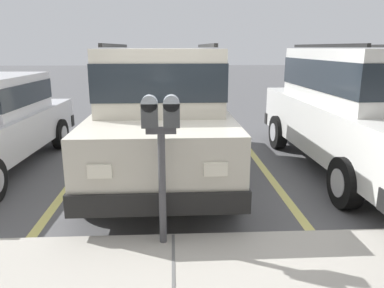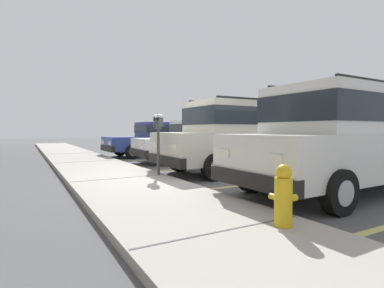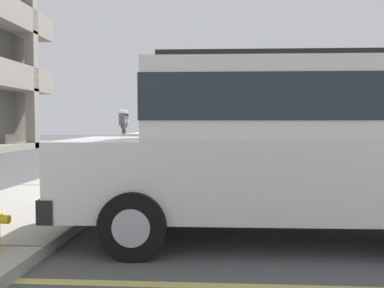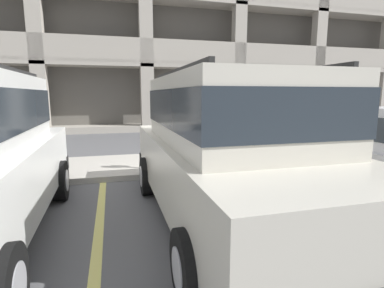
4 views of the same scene
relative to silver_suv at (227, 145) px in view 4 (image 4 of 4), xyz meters
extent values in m
cube|color=#565659|center=(-0.15, 2.19, -1.14)|extent=(80.00, 80.00, 0.10)
cube|color=#ADA89E|center=(-0.15, 3.49, -1.03)|extent=(40.00, 2.20, 0.12)
cube|color=#606060|center=(-0.15, 3.49, -0.97)|extent=(0.03, 2.16, 0.00)
cube|color=#606060|center=(3.85, 3.49, -0.97)|extent=(0.03, 2.16, 0.00)
cube|color=#DBD16B|center=(-1.68, 0.79, -1.08)|extent=(0.12, 4.80, 0.01)
cube|color=#DBD16B|center=(1.38, 0.79, -1.08)|extent=(0.12, 4.80, 0.01)
cube|color=beige|center=(0.00, 0.02, -0.36)|extent=(1.86, 4.71, 0.80)
cube|color=beige|center=(0.00, -0.03, 0.46)|extent=(1.63, 2.92, 0.84)
cube|color=#232B33|center=(0.00, -0.03, 0.48)|extent=(1.66, 2.95, 0.46)
cube|color=black|center=(-0.01, 2.33, -0.64)|extent=(1.88, 0.17, 0.24)
cube|color=silver|center=(0.56, 2.39, -0.28)|extent=(0.24, 0.03, 0.14)
cube|color=silver|center=(-0.58, 2.38, -0.28)|extent=(0.24, 0.03, 0.14)
cylinder|color=black|center=(0.89, 1.48, -0.76)|extent=(0.20, 0.66, 0.66)
cylinder|color=#B2B2B7|center=(0.89, 1.48, -0.76)|extent=(0.22, 0.36, 0.36)
cylinder|color=black|center=(-0.91, 1.47, -0.76)|extent=(0.20, 0.66, 0.66)
cylinder|color=#B2B2B7|center=(-0.91, 1.47, -0.76)|extent=(0.22, 0.36, 0.36)
cylinder|color=black|center=(0.91, -1.43, -0.76)|extent=(0.20, 0.66, 0.66)
cylinder|color=#B2B2B7|center=(0.91, -1.43, -0.76)|extent=(0.22, 0.36, 0.36)
cylinder|color=black|center=(-0.89, -1.44, -0.76)|extent=(0.20, 0.66, 0.66)
cylinder|color=#B2B2B7|center=(-0.89, -1.44, -0.76)|extent=(0.22, 0.36, 0.36)
cube|color=black|center=(0.69, -0.02, 0.92)|extent=(0.06, 2.62, 0.05)
cube|color=black|center=(-0.69, -0.03, 0.92)|extent=(0.06, 2.62, 0.05)
cube|color=black|center=(-3.25, 2.40, -0.64)|extent=(1.88, 0.19, 0.24)
cube|color=silver|center=(-2.68, 2.46, -0.28)|extent=(0.24, 0.03, 0.14)
cylinder|color=black|center=(-2.33, 1.56, -0.76)|extent=(0.21, 0.66, 0.66)
cylinder|color=#B2B2B7|center=(-2.33, 1.56, -0.76)|extent=(0.23, 0.37, 0.36)
cube|color=black|center=(-2.52, 0.05, 0.92)|extent=(0.10, 2.62, 0.05)
cube|color=black|center=(3.08, 1.95, -0.67)|extent=(1.74, 0.23, 0.24)
cube|color=silver|center=(3.60, 1.97, -0.43)|extent=(0.24, 0.04, 0.14)
cube|color=silver|center=(2.55, 2.02, -0.43)|extent=(0.24, 0.04, 0.14)
cylinder|color=black|center=(3.88, 1.12, -0.79)|extent=(0.18, 0.61, 0.60)
cylinder|color=#B2B2B7|center=(3.88, 1.12, -0.79)|extent=(0.19, 0.34, 0.33)
cylinder|color=black|center=(2.21, 1.18, -0.79)|extent=(0.18, 0.61, 0.60)
cylinder|color=#B2B2B7|center=(2.21, 1.18, -0.79)|extent=(0.19, 0.34, 0.33)
cylinder|color=#47474C|center=(-0.05, 2.54, -0.42)|extent=(0.07, 0.07, 1.10)
cube|color=#47474C|center=(-0.05, 2.54, 0.16)|extent=(0.28, 0.06, 0.06)
cube|color=#424447|center=(-0.15, 2.54, 0.30)|extent=(0.15, 0.11, 0.22)
cylinder|color=#9EA8B2|center=(-0.15, 2.54, 0.41)|extent=(0.15, 0.11, 0.15)
cube|color=#B7B293|center=(-0.15, 2.48, 0.26)|extent=(0.08, 0.01, 0.08)
cube|color=#424447|center=(0.05, 2.54, 0.30)|extent=(0.15, 0.11, 0.22)
cylinder|color=#9EA8B2|center=(0.05, 2.54, 0.41)|extent=(0.15, 0.11, 0.15)
cube|color=#B7B293|center=(0.05, 2.48, 0.26)|extent=(0.08, 0.01, 0.08)
cube|color=#5C5851|center=(0.19, 15.97, 4.91)|extent=(31.36, 8.80, 12.00)
cube|color=#A8A093|center=(0.19, 15.37, -0.94)|extent=(32.00, 10.00, 0.30)
cube|color=#A8A093|center=(0.19, 15.37, 2.06)|extent=(32.00, 10.00, 0.30)
cube|color=#A8A093|center=(0.19, 10.47, 2.61)|extent=(32.00, 0.20, 1.10)
cube|color=#A8A093|center=(0.19, 15.37, 5.06)|extent=(32.00, 10.00, 0.30)
cube|color=#A8A093|center=(4.76, 10.62, 4.91)|extent=(0.60, 0.50, 12.00)
cube|color=#A8A093|center=(9.33, 10.62, 4.91)|extent=(0.60, 0.50, 12.00)
camera|label=1|loc=(-0.16, 5.90, 0.90)|focal=35.00mm
camera|label=2|loc=(-6.74, 5.37, 0.12)|focal=28.00mm
camera|label=3|loc=(-8.13, 0.69, 0.22)|focal=40.00mm
camera|label=4|loc=(-1.46, -3.63, 0.65)|focal=28.00mm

